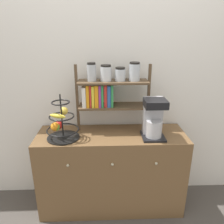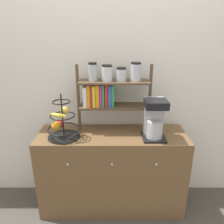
# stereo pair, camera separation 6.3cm
# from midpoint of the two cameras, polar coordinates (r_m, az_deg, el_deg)

# --- Properties ---
(ground_plane) EXTENTS (12.00, 12.00, 0.00)m
(ground_plane) POSITION_cam_midpoint_polar(r_m,az_deg,el_deg) (2.32, -0.79, -26.39)
(ground_plane) COLOR #47423D
(wall_back) EXTENTS (7.00, 0.05, 2.60)m
(wall_back) POSITION_cam_midpoint_polar(r_m,az_deg,el_deg) (2.12, -1.29, 9.67)
(wall_back) COLOR silver
(wall_back) RESTS_ON ground_plane
(sideboard) EXTENTS (1.37, 0.46, 0.80)m
(sideboard) POSITION_cam_midpoint_polar(r_m,az_deg,el_deg) (2.23, -0.99, -15.10)
(sideboard) COLOR brown
(sideboard) RESTS_ON ground_plane
(coffee_maker) EXTENTS (0.20, 0.22, 0.35)m
(coffee_maker) POSITION_cam_midpoint_polar(r_m,az_deg,el_deg) (1.94, 9.89, -1.60)
(coffee_maker) COLOR black
(coffee_maker) RESTS_ON sideboard
(fruit_stand) EXTENTS (0.29, 0.29, 0.40)m
(fruit_stand) POSITION_cam_midpoint_polar(r_m,az_deg,el_deg) (1.96, -14.13, -3.22)
(fruit_stand) COLOR black
(fruit_stand) RESTS_ON sideboard
(shelf_hutch) EXTENTS (0.68, 0.20, 0.64)m
(shelf_hutch) POSITION_cam_midpoint_polar(r_m,az_deg,el_deg) (1.99, -2.23, 6.10)
(shelf_hutch) COLOR brown
(shelf_hutch) RESTS_ON sideboard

